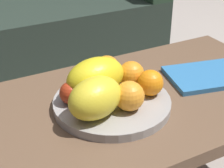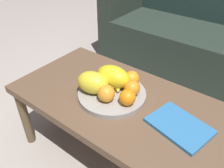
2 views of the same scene
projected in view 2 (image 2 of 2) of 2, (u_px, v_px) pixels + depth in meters
The scene contains 13 objects.
ground_plane at pixel (120, 156), 1.40m from camera, with size 8.00×8.00×0.00m, color #AB9F96.
coffee_table at pixel (122, 107), 1.17m from camera, with size 1.12×0.58×0.44m.
couch at pixel (200, 37), 2.05m from camera, with size 1.70×0.70×0.90m.
fruit_bowl at pixel (112, 94), 1.16m from camera, with size 0.34×0.34×0.03m, color #9A9795.
melon_large_front at pixel (113, 77), 1.16m from camera, with size 0.18×0.11×0.11m, color yellow.
melon_smaller_beside at pixel (93, 82), 1.12m from camera, with size 0.16×0.11×0.11m, color yellow.
orange_front at pixel (132, 88), 1.11m from camera, with size 0.08×0.08×0.08m, color orange.
orange_left at pixel (106, 93), 1.07m from camera, with size 0.08×0.08×0.08m, color orange.
orange_right at pixel (132, 78), 1.18m from camera, with size 0.08×0.08×0.08m, color orange.
orange_back at pixel (128, 97), 1.06m from camera, with size 0.08×0.08×0.08m, color orange.
apple_left at pixel (100, 76), 1.21m from camera, with size 0.06×0.06×0.06m, color #AD3318.
banana_bunch at pixel (118, 81), 1.18m from camera, with size 0.15×0.14×0.06m.
magazine at pixel (179, 126), 0.99m from camera, with size 0.25×0.18×0.02m, color teal.
Camera 2 is at (0.50, -0.73, 1.16)m, focal length 37.23 mm.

